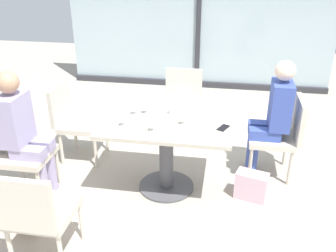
% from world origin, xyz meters
% --- Properties ---
extents(ground_plane, '(12.00, 12.00, 0.00)m').
position_xyz_m(ground_plane, '(0.00, 0.00, 0.00)').
color(ground_plane, '#A89E8E').
extents(window_wall_backdrop, '(4.46, 0.10, 2.70)m').
position_xyz_m(window_wall_backdrop, '(0.00, 3.20, 1.21)').
color(window_wall_backdrop, '#A3B7BC').
rests_on(window_wall_backdrop, ground_plane).
extents(dining_table_main, '(1.24, 0.78, 0.73)m').
position_xyz_m(dining_table_main, '(0.00, 0.00, 0.53)').
color(dining_table_main, '#BCB29E').
rests_on(dining_table_main, ground_plane).
extents(chair_side_end, '(0.50, 0.46, 0.87)m').
position_xyz_m(chair_side_end, '(-1.41, -0.30, 0.50)').
color(chair_side_end, beige).
rests_on(chair_side_end, ground_plane).
extents(chair_far_right, '(0.50, 0.46, 0.87)m').
position_xyz_m(chair_far_right, '(1.14, 0.46, 0.50)').
color(chair_far_right, beige).
rests_on(chair_far_right, ground_plane).
extents(chair_far_left, '(0.50, 0.46, 0.87)m').
position_xyz_m(chair_far_left, '(-1.14, 0.46, 0.50)').
color(chair_far_left, beige).
rests_on(chair_far_left, ground_plane).
extents(chair_near_window, '(0.46, 0.51, 0.87)m').
position_xyz_m(chair_near_window, '(0.00, 1.17, 0.50)').
color(chair_near_window, beige).
rests_on(chair_near_window, ground_plane).
extents(chair_front_left, '(0.46, 0.50, 0.87)m').
position_xyz_m(chair_front_left, '(-0.76, -1.17, 0.50)').
color(chair_front_left, beige).
rests_on(chair_front_left, ground_plane).
extents(person_side_end, '(0.39, 0.34, 1.26)m').
position_xyz_m(person_side_end, '(-1.31, -0.30, 0.70)').
color(person_side_end, '#9E93B7').
rests_on(person_side_end, ground_plane).
extents(person_far_right, '(0.39, 0.34, 1.26)m').
position_xyz_m(person_far_right, '(1.03, 0.46, 0.70)').
color(person_far_right, '#384C9E').
rests_on(person_far_right, ground_plane).
extents(wine_glass_0, '(0.07, 0.07, 0.18)m').
position_xyz_m(wine_glass_0, '(0.17, -0.01, 0.86)').
color(wine_glass_0, silver).
rests_on(wine_glass_0, dining_table_main).
extents(wine_glass_1, '(0.07, 0.07, 0.18)m').
position_xyz_m(wine_glass_1, '(-0.08, -0.21, 0.86)').
color(wine_glass_1, silver).
rests_on(wine_glass_1, dining_table_main).
extents(wine_glass_2, '(0.07, 0.07, 0.18)m').
position_xyz_m(wine_glass_2, '(-0.33, 0.14, 0.86)').
color(wine_glass_2, silver).
rests_on(wine_glass_2, dining_table_main).
extents(wine_glass_3, '(0.07, 0.07, 0.18)m').
position_xyz_m(wine_glass_3, '(-0.23, 0.19, 0.86)').
color(wine_glass_3, silver).
rests_on(wine_glass_3, dining_table_main).
extents(wine_glass_4, '(0.07, 0.07, 0.18)m').
position_xyz_m(wine_glass_4, '(-0.38, -0.14, 0.86)').
color(wine_glass_4, silver).
rests_on(wine_glass_4, dining_table_main).
extents(coffee_cup, '(0.08, 0.08, 0.09)m').
position_xyz_m(coffee_cup, '(0.03, 0.23, 0.78)').
color(coffee_cup, white).
rests_on(coffee_cup, dining_table_main).
extents(cell_phone_on_table, '(0.12, 0.16, 0.01)m').
position_xyz_m(cell_phone_on_table, '(0.54, -0.03, 0.73)').
color(cell_phone_on_table, black).
rests_on(cell_phone_on_table, dining_table_main).
extents(handbag_0, '(0.32, 0.20, 0.28)m').
position_xyz_m(handbag_0, '(-1.09, -0.80, 0.14)').
color(handbag_0, '#A3704C').
rests_on(handbag_0, ground_plane).
extents(handbag_1, '(0.33, 0.24, 0.28)m').
position_xyz_m(handbag_1, '(0.85, -0.04, 0.14)').
color(handbag_1, beige).
rests_on(handbag_1, ground_plane).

